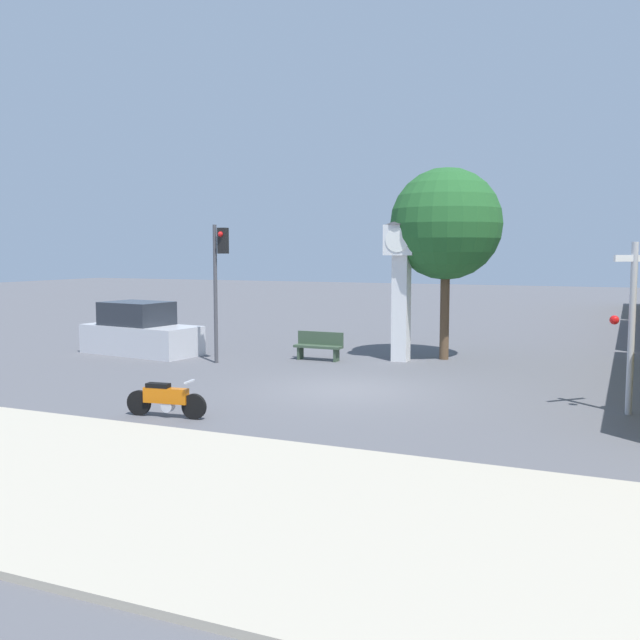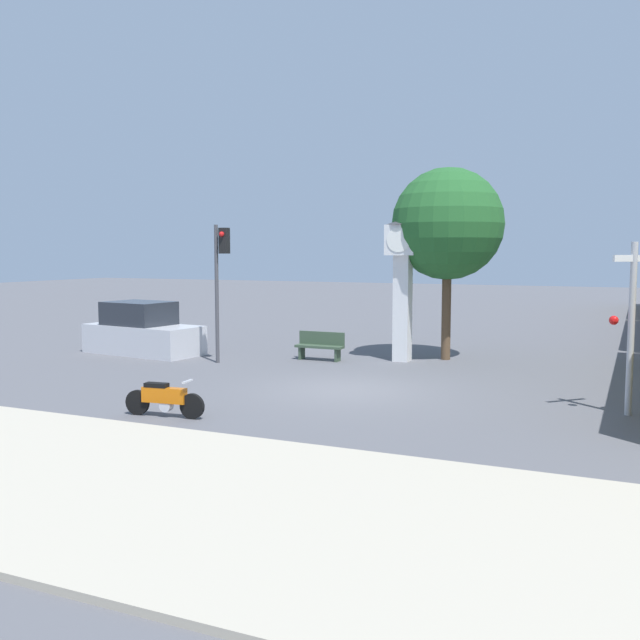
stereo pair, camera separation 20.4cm
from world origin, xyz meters
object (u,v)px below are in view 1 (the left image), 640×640
at_px(clock_tower, 402,267).
at_px(parked_car, 140,332).
at_px(street_tree, 446,224).
at_px(motorcycle, 166,399).
at_px(traffic_light, 219,269).
at_px(railroad_crossing_signal, 632,321).
at_px(bench, 319,345).

height_order(clock_tower, parked_car, clock_tower).
bearing_deg(street_tree, motorcycle, -108.13).
relative_size(traffic_light, railroad_crossing_signal, 1.17).
xyz_separation_m(motorcycle, parked_car, (-6.50, 7.54, 0.36)).
height_order(motorcycle, street_tree, street_tree).
height_order(railroad_crossing_signal, parked_car, railroad_crossing_signal).
distance_m(clock_tower, railroad_crossing_signal, 8.72).
height_order(bench, parked_car, parked_car).
bearing_deg(railroad_crossing_signal, motorcycle, -154.84).
distance_m(railroad_crossing_signal, bench, 10.42).
distance_m(motorcycle, traffic_light, 7.85).
xyz_separation_m(street_tree, bench, (-3.69, -1.81, -3.91)).
relative_size(railroad_crossing_signal, parked_car, 0.85).
height_order(traffic_light, street_tree, street_tree).
xyz_separation_m(bench, parked_car, (-6.24, -1.15, 0.26)).
height_order(motorcycle, clock_tower, clock_tower).
bearing_deg(street_tree, parked_car, -163.40).
distance_m(clock_tower, street_tree, 2.03).
distance_m(traffic_light, parked_car, 4.34).
distance_m(motorcycle, railroad_crossing_signal, 10.12).
bearing_deg(railroad_crossing_signal, parked_car, 168.04).
distance_m(traffic_light, bench, 4.06).
height_order(motorcycle, parked_car, parked_car).
xyz_separation_m(traffic_light, bench, (2.60, 1.86, -2.50)).
xyz_separation_m(traffic_light, railroad_crossing_signal, (11.90, -2.58, -0.96)).
bearing_deg(street_tree, railroad_crossing_signal, -48.15).
relative_size(motorcycle, street_tree, 0.30).
bearing_deg(bench, parked_car, -169.56).
relative_size(motorcycle, railroad_crossing_signal, 0.50).
bearing_deg(clock_tower, parked_car, -166.66).
bearing_deg(clock_tower, railroad_crossing_signal, -38.22).
height_order(traffic_light, parked_car, traffic_light).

